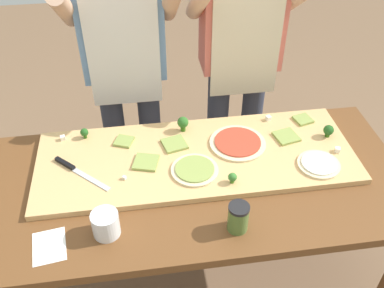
{
  "coord_description": "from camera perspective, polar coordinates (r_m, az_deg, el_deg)",
  "views": [
    {
      "loc": [
        -0.19,
        -1.27,
        2.04
      ],
      "look_at": [
        0.02,
        0.16,
        0.83
      ],
      "focal_mm": 40.49,
      "sensor_mm": 36.0,
      "label": 1
    }
  ],
  "objects": [
    {
      "name": "pizza_slice_near_left",
      "position": [
        1.97,
        -8.95,
        0.37
      ],
      "size": [
        0.1,
        0.1,
        0.01
      ],
      "primitive_type": "cube",
      "rotation": [
        0.0,
        0.0,
        -0.39
      ],
      "color": "#899E4C",
      "rests_on": "cutting_board"
    },
    {
      "name": "cheese_crumble_b",
      "position": [
        2.1,
        10.03,
        3.39
      ],
      "size": [
        0.03,
        0.03,
        0.02
      ],
      "primitive_type": "cube",
      "rotation": [
        0.0,
        0.0,
        0.33
      ],
      "color": "white",
      "rests_on": "cutting_board"
    },
    {
      "name": "broccoli_floret_front_left",
      "position": [
        1.99,
        -1.21,
        2.81
      ],
      "size": [
        0.05,
        0.05,
        0.07
      ],
      "color": "#366618",
      "rests_on": "cutting_board"
    },
    {
      "name": "broccoli_floret_back_left",
      "position": [
        2.05,
        17.54,
        1.72
      ],
      "size": [
        0.05,
        0.05,
        0.06
      ],
      "color": "#2C5915",
      "rests_on": "cutting_board"
    },
    {
      "name": "chefs_knife",
      "position": [
        1.87,
        -15.26,
        -3.19
      ],
      "size": [
        0.24,
        0.23,
        0.02
      ],
      "color": "#B7BABF",
      "rests_on": "cutting_board"
    },
    {
      "name": "pizza_slice_far_right",
      "position": [
        1.85,
        -6.08,
        -2.4
      ],
      "size": [
        0.12,
        0.12,
        0.01
      ],
      "primitive_type": "cube",
      "rotation": [
        0.0,
        0.0,
        -0.28
      ],
      "color": "#899E4C",
      "rests_on": "cutting_board"
    },
    {
      "name": "pizza_whole_pesto_green",
      "position": [
        1.8,
        0.36,
        -3.4
      ],
      "size": [
        0.2,
        0.2,
        0.02
      ],
      "color": "beige",
      "rests_on": "cutting_board"
    },
    {
      "name": "recipe_note",
      "position": [
        1.66,
        -18.29,
        -12.68
      ],
      "size": [
        0.13,
        0.16,
        0.0
      ],
      "primitive_type": "cube",
      "rotation": [
        0.0,
        0.0,
        0.14
      ],
      "color": "white",
      "rests_on": "prep_table"
    },
    {
      "name": "pizza_slice_near_right",
      "position": [
        1.93,
        -2.33,
        0.01
      ],
      "size": [
        0.12,
        0.12,
        0.01
      ],
      "primitive_type": "cube",
      "rotation": [
        0.0,
        0.0,
        0.24
      ],
      "color": "#899E4C",
      "rests_on": "cutting_board"
    },
    {
      "name": "cook_left",
      "position": [
        2.21,
        -8.89,
        11.32
      ],
      "size": [
        0.54,
        0.39,
        1.67
      ],
      "color": "#333847",
      "rests_on": "ground"
    },
    {
      "name": "broccoli_floret_front_right",
      "position": [
        2.01,
        -13.99,
        1.46
      ],
      "size": [
        0.04,
        0.04,
        0.05
      ],
      "color": "#2C5915",
      "rests_on": "cutting_board"
    },
    {
      "name": "sauce_jar",
      "position": [
        1.6,
        6.1,
        -9.6
      ],
      "size": [
        0.08,
        0.08,
        0.12
      ],
      "color": "#517033",
      "rests_on": "prep_table"
    },
    {
      "name": "flour_cup",
      "position": [
        1.62,
        -11.28,
        -10.43
      ],
      "size": [
        0.1,
        0.1,
        0.1
      ],
      "color": "white",
      "rests_on": "prep_table"
    },
    {
      "name": "cheese_crumble_a",
      "position": [
        2.04,
        -16.65,
        0.78
      ],
      "size": [
        0.02,
        0.02,
        0.02
      ],
      "primitive_type": "cube",
      "rotation": [
        0.0,
        0.0,
        0.19
      ],
      "color": "white",
      "rests_on": "cutting_board"
    },
    {
      "name": "pizza_slice_far_left",
      "position": [
        2.01,
        12.31,
        0.97
      ],
      "size": [
        0.12,
        0.12,
        0.01
      ],
      "primitive_type": "cube",
      "rotation": [
        0.0,
        0.0,
        0.23
      ],
      "color": "#899E4C",
      "rests_on": "cutting_board"
    },
    {
      "name": "ground_plane",
      "position": [
        2.41,
        0.05,
        -17.85
      ],
      "size": [
        8.0,
        8.0,
        0.0
      ],
      "primitive_type": "plane",
      "color": "brown"
    },
    {
      "name": "pizza_whole_white_garlic",
      "position": [
        1.9,
        16.35,
        -2.55
      ],
      "size": [
        0.18,
        0.18,
        0.02
      ],
      "color": "beige",
      "rests_on": "cutting_board"
    },
    {
      "name": "cutting_board",
      "position": [
        1.89,
        0.59,
        -1.76
      ],
      "size": [
        1.38,
        0.51,
        0.03
      ],
      "primitive_type": "cube",
      "color": "tan",
      "rests_on": "prep_table"
    },
    {
      "name": "broccoli_floret_center_left",
      "position": [
        1.75,
        5.36,
        -4.41
      ],
      "size": [
        0.04,
        0.04,
        0.05
      ],
      "color": "#3F7220",
      "rests_on": "cutting_board"
    },
    {
      "name": "cheese_crumble_d",
      "position": [
        1.79,
        -8.91,
        -4.41
      ],
      "size": [
        0.02,
        0.02,
        0.01
      ],
      "primitive_type": "cube",
      "rotation": [
        0.0,
        0.0,
        1.05
      ],
      "color": "silver",
      "rests_on": "cutting_board"
    },
    {
      "name": "prep_table",
      "position": [
        1.87,
        0.06,
        -6.83
      ],
      "size": [
        1.8,
        0.81,
        0.77
      ],
      "color": "brown",
      "rests_on": "ground"
    },
    {
      "name": "cook_right",
      "position": [
        2.27,
        6.41,
        12.41
      ],
      "size": [
        0.54,
        0.39,
        1.67
      ],
      "color": "#333847",
      "rests_on": "ground"
    },
    {
      "name": "pizza_slice_center",
      "position": [
        2.14,
        14.41,
        3.15
      ],
      "size": [
        0.09,
        0.09,
        0.01
      ],
      "primitive_type": "cube",
      "rotation": [
        0.0,
        0.0,
        0.26
      ],
      "color": "#899E4C",
      "rests_on": "cutting_board"
    },
    {
      "name": "cheese_crumble_c",
      "position": [
        1.99,
        18.61,
        -0.73
      ],
      "size": [
        0.03,
        0.03,
        0.02
      ],
      "primitive_type": "cube",
      "rotation": [
        0.0,
        0.0,
        1.19
      ],
      "color": "white",
      "rests_on": "cutting_board"
    },
    {
      "name": "pizza_whole_tomato_red",
      "position": [
        1.94,
        6.03,
        0.17
      ],
      "size": [
        0.25,
        0.25,
        0.02
      ],
      "color": "beige",
      "rests_on": "cutting_board"
    }
  ]
}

